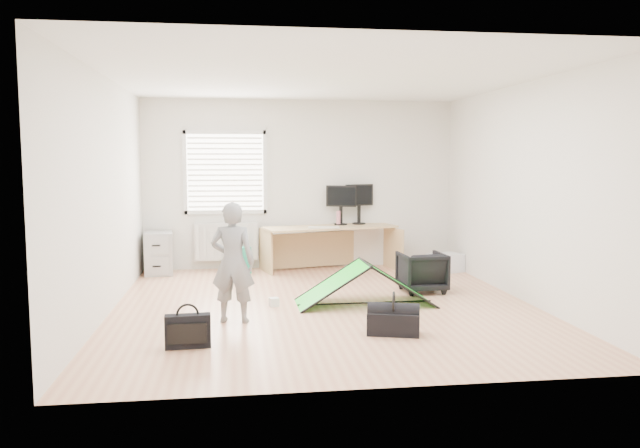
{
  "coord_description": "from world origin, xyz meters",
  "views": [
    {
      "loc": [
        -1.05,
        -7.3,
        1.77
      ],
      "look_at": [
        0.0,
        0.4,
        0.95
      ],
      "focal_mm": 35.0,
      "sensor_mm": 36.0,
      "label": 1
    }
  ],
  "objects": [
    {
      "name": "storage_crate",
      "position": [
        2.2,
        1.99,
        0.14
      ],
      "size": [
        0.59,
        0.5,
        0.28
      ],
      "primitive_type": "cube",
      "rotation": [
        0.0,
        0.0,
        0.34
      ],
      "color": "white",
      "rests_on": "ground"
    },
    {
      "name": "kite",
      "position": [
        0.5,
        0.02,
        0.26
      ],
      "size": [
        1.66,
        0.74,
        0.51
      ],
      "primitive_type": null,
      "rotation": [
        0.0,
        0.0,
        0.0
      ],
      "color": "#13CB1A",
      "rests_on": "ground"
    },
    {
      "name": "monitor_right",
      "position": [
        0.94,
        2.6,
        0.94
      ],
      "size": [
        0.5,
        0.27,
        0.47
      ],
      "primitive_type": "cube",
      "rotation": [
        0.0,
        0.0,
        0.35
      ],
      "color": "black",
      "rests_on": "desk"
    },
    {
      "name": "thermos",
      "position": [
        0.58,
        2.48,
        0.82
      ],
      "size": [
        0.07,
        0.07,
        0.23
      ],
      "primitive_type": "cylinder",
      "rotation": [
        0.0,
        0.0,
        0.19
      ],
      "color": "#C66F7E",
      "rests_on": "desk"
    },
    {
      "name": "desk",
      "position": [
        0.43,
        2.34,
        0.35
      ],
      "size": [
        2.17,
        1.13,
        0.71
      ],
      "primitive_type": "cube",
      "rotation": [
        0.0,
        0.0,
        0.24
      ],
      "color": "tan",
      "rests_on": "ground"
    },
    {
      "name": "tote_bag",
      "position": [
        -1.0,
        2.25,
        0.21
      ],
      "size": [
        0.38,
        0.26,
        0.41
      ],
      "primitive_type": "cube",
      "rotation": [
        0.0,
        0.0,
        0.34
      ],
      "color": "#1E906D",
      "rests_on": "ground"
    },
    {
      "name": "filing_cabinet",
      "position": [
        -2.23,
        2.42,
        0.32
      ],
      "size": [
        0.47,
        0.59,
        0.65
      ],
      "primitive_type": "cube",
      "rotation": [
        0.0,
        0.0,
        0.09
      ],
      "color": "#A3A5A8",
      "rests_on": "ground"
    },
    {
      "name": "back_wall",
      "position": [
        0.0,
        2.75,
        1.35
      ],
      "size": [
        5.0,
        0.02,
        2.7
      ],
      "primitive_type": "cube",
      "color": "silver",
      "rests_on": "ground"
    },
    {
      "name": "radiator",
      "position": [
        -1.2,
        2.67,
        0.45
      ],
      "size": [
        1.0,
        0.12,
        0.6
      ],
      "primitive_type": "cube",
      "color": "silver",
      "rests_on": "back_wall"
    },
    {
      "name": "monitor_left",
      "position": [
        0.63,
        2.53,
        0.94
      ],
      "size": [
        0.49,
        0.28,
        0.46
      ],
      "primitive_type": "cube",
      "rotation": [
        0.0,
        0.0,
        -0.39
      ],
      "color": "black",
      "rests_on": "desk"
    },
    {
      "name": "office_chair",
      "position": [
        1.4,
        0.61,
        0.27
      ],
      "size": [
        0.59,
        0.61,
        0.53
      ],
      "primitive_type": "imported",
      "rotation": [
        0.0,
        0.0,
        3.18
      ],
      "color": "black",
      "rests_on": "ground"
    },
    {
      "name": "ground",
      "position": [
        0.0,
        0.0,
        0.0
      ],
      "size": [
        5.5,
        5.5,
        0.0
      ],
      "primitive_type": "plane",
      "color": "tan",
      "rests_on": "ground"
    },
    {
      "name": "white_box",
      "position": [
        -0.61,
        0.06,
        0.05
      ],
      "size": [
        0.13,
        0.13,
        0.1
      ],
      "primitive_type": "cube",
      "rotation": [
        0.0,
        0.0,
        0.28
      ],
      "color": "silver",
      "rests_on": "ground"
    },
    {
      "name": "laptop_bag",
      "position": [
        -1.51,
        -1.49,
        0.16
      ],
      "size": [
        0.43,
        0.15,
        0.32
      ],
      "primitive_type": "cube",
      "rotation": [
        0.0,
        0.0,
        0.06
      ],
      "color": "black",
      "rests_on": "ground"
    },
    {
      "name": "keyboard",
      "position": [
        0.29,
        2.09,
        0.72
      ],
      "size": [
        0.49,
        0.21,
        0.02
      ],
      "primitive_type": "cube",
      "rotation": [
        0.0,
        0.0,
        -0.09
      ],
      "color": "beige",
      "rests_on": "desk"
    },
    {
      "name": "person",
      "position": [
        -1.09,
        -0.61,
        0.65
      ],
      "size": [
        0.53,
        0.41,
        1.31
      ],
      "primitive_type": "imported",
      "rotation": [
        0.0,
        0.0,
        2.93
      ],
      "color": "gray",
      "rests_on": "ground"
    },
    {
      "name": "duffel_bag",
      "position": [
        0.52,
        -1.3,
        0.11
      ],
      "size": [
        0.57,
        0.4,
        0.23
      ],
      "primitive_type": "cube",
      "rotation": [
        0.0,
        0.0,
        -0.29
      ],
      "color": "black",
      "rests_on": "ground"
    },
    {
      "name": "window",
      "position": [
        -1.2,
        2.71,
        1.55
      ],
      "size": [
        1.2,
        0.06,
        1.2
      ],
      "primitive_type": "cube",
      "color": "silver",
      "rests_on": "back_wall"
    }
  ]
}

